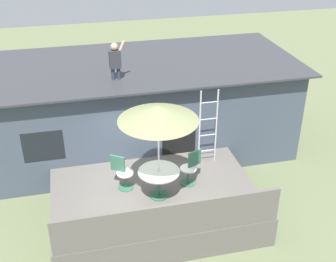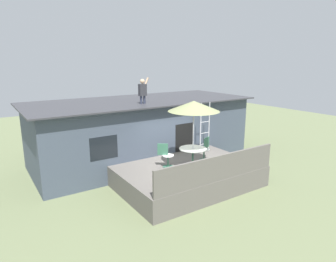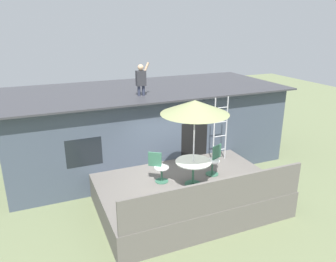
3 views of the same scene
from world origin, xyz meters
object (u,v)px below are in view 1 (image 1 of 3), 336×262
(patio_table, at_px, (159,177))
(person_figure, at_px, (115,59))
(patio_umbrella, at_px, (158,113))
(patio_chair_right, at_px, (190,168))
(patio_chair_left, at_px, (123,173))
(step_ladder, at_px, (208,127))

(patio_table, relative_size, person_figure, 0.94)
(patio_table, relative_size, patio_umbrella, 0.41)
(patio_umbrella, relative_size, patio_chair_right, 2.76)
(patio_table, distance_m, patio_umbrella, 1.76)
(patio_umbrella, xyz_separation_m, patio_chair_left, (-0.83, 0.58, -1.89))
(patio_table, distance_m, patio_chair_right, 1.01)
(person_figure, relative_size, patio_chair_left, 1.21)
(patio_umbrella, distance_m, step_ladder, 2.45)
(patio_table, xyz_separation_m, person_figure, (-0.61, 2.73, 2.18))
(patio_umbrella, bearing_deg, person_figure, 102.55)
(patio_umbrella, relative_size, step_ladder, 1.15)
(patio_umbrella, xyz_separation_m, person_figure, (-0.61, 2.73, 0.42))
(patio_chair_left, bearing_deg, patio_chair_right, 28.63)
(patio_umbrella, bearing_deg, step_ladder, 37.65)
(patio_chair_left, distance_m, patio_chair_right, 1.77)
(step_ladder, xyz_separation_m, patio_chair_right, (-0.74, -0.90, -0.64))
(step_ladder, bearing_deg, patio_chair_left, -164.14)
(patio_chair_left, height_order, patio_chair_right, same)
(patio_table, distance_m, patio_chair_left, 1.02)
(patio_umbrella, height_order, patio_chair_left, patio_umbrella)
(person_figure, bearing_deg, patio_umbrella, -77.45)
(patio_chair_right, bearing_deg, step_ladder, -152.22)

